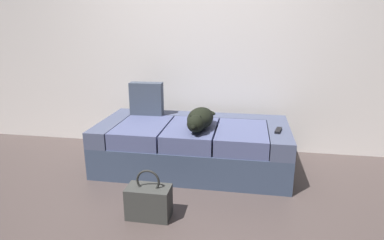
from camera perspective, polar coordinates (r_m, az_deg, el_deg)
ground_plane at (r=2.47m, az=-3.83°, el=-17.47°), size 10.00×10.00×0.00m
back_wall at (r=3.65m, az=1.92°, el=16.74°), size 6.40×0.10×2.80m
couch at (r=3.23m, az=0.15°, el=-4.51°), size 1.82×0.90×0.45m
dog_dark at (r=2.96m, az=1.35°, el=0.15°), size 0.26×0.55×0.19m
tv_remote at (r=3.02m, az=14.80°, el=-1.75°), size 0.08×0.16×0.02m
throw_pillow at (r=3.47m, az=-7.92°, el=3.71°), size 0.34×0.13×0.34m
handbag at (r=2.49m, az=-7.53°, el=-13.87°), size 0.32×0.18×0.38m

